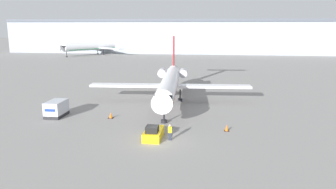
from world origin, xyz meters
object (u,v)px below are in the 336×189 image
at_px(airplane_main, 170,82).
at_px(pushback_tug, 153,133).
at_px(traffic_cone_left, 111,115).
at_px(traffic_cone_right, 227,128).
at_px(luggage_cart, 56,109).
at_px(airplane_parked_far_left, 98,46).
at_px(worker_near_tug, 170,132).

height_order(airplane_main, pushback_tug, airplane_main).
bearing_deg(airplane_main, traffic_cone_left, -121.62).
distance_m(pushback_tug, traffic_cone_left, 10.28).
relative_size(airplane_main, traffic_cone_right, 37.19).
bearing_deg(traffic_cone_left, luggage_cart, -178.91).
bearing_deg(airplane_main, luggage_cart, -142.53).
bearing_deg(traffic_cone_right, pushback_tug, -155.95).
bearing_deg(traffic_cone_left, traffic_cone_right, -13.07).
bearing_deg(luggage_cart, airplane_main, 37.47).
distance_m(pushback_tug, airplane_parked_far_left, 113.72).
height_order(airplane_main, luggage_cart, airplane_main).
xyz_separation_m(luggage_cart, airplane_parked_far_left, (-28.40, 97.93, 2.70)).
xyz_separation_m(luggage_cart, traffic_cone_right, (23.25, -3.45, -0.73)).
distance_m(worker_near_tug, traffic_cone_left, 11.96).
distance_m(pushback_tug, worker_near_tug, 1.98).
height_order(worker_near_tug, airplane_parked_far_left, airplane_parked_far_left).
bearing_deg(airplane_parked_far_left, worker_near_tug, -66.76).
bearing_deg(pushback_tug, luggage_cart, 154.52).
distance_m(pushback_tug, luggage_cart, 16.61).
relative_size(airplane_main, luggage_cart, 8.03).
xyz_separation_m(pushback_tug, traffic_cone_right, (8.27, 3.69, -0.22)).
relative_size(pushback_tug, luggage_cart, 1.09).
height_order(pushback_tug, luggage_cart, luggage_cart).
bearing_deg(worker_near_tug, pushback_tug, 168.56).
bearing_deg(luggage_cart, worker_near_tug, -24.01).
bearing_deg(pushback_tug, traffic_cone_right, 24.05).
height_order(airplane_main, airplane_parked_far_left, airplane_main).
height_order(traffic_cone_right, airplane_parked_far_left, airplane_parked_far_left).
height_order(worker_near_tug, traffic_cone_left, worker_near_tug).
relative_size(luggage_cart, traffic_cone_right, 4.63).
height_order(airplane_main, traffic_cone_right, airplane_main).
xyz_separation_m(airplane_main, worker_near_tug, (2.42, -18.62, -2.42)).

